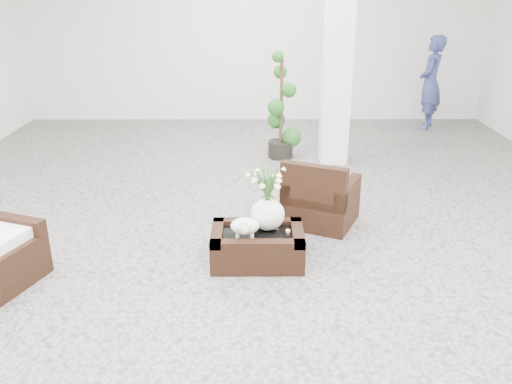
{
  "coord_description": "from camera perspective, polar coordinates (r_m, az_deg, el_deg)",
  "views": [
    {
      "loc": [
        -0.02,
        -5.13,
        2.61
      ],
      "look_at": [
        0.0,
        -0.1,
        0.62
      ],
      "focal_mm": 37.52,
      "sensor_mm": 36.0,
      "label": 1
    }
  ],
  "objects": [
    {
      "name": "ground",
      "position": [
        5.76,
        -0.0,
        -5.38
      ],
      "size": [
        11.0,
        11.0,
        0.0
      ],
      "primitive_type": "plane",
      "color": "gray",
      "rests_on": "ground"
    },
    {
      "name": "column",
      "position": [
        8.07,
        8.78,
        15.2
      ],
      "size": [
        0.4,
        0.4,
        3.5
      ],
      "primitive_type": "cube",
      "color": "white",
      "rests_on": "ground"
    },
    {
      "name": "coffee_table",
      "position": [
        5.31,
        0.14,
        -5.93
      ],
      "size": [
        0.9,
        0.6,
        0.31
      ],
      "primitive_type": "cube",
      "color": "black",
      "rests_on": "ground"
    },
    {
      "name": "sheep_figurine",
      "position": [
        5.11,
        -1.2,
        -3.84
      ],
      "size": [
        0.28,
        0.23,
        0.21
      ],
      "primitive_type": "ellipsoid",
      "color": "white",
      "rests_on": "coffee_table"
    },
    {
      "name": "planter_narcissus",
      "position": [
        5.18,
        1.25,
        0.07
      ],
      "size": [
        0.44,
        0.44,
        0.8
      ],
      "primitive_type": null,
      "color": "white",
      "rests_on": "coffee_table"
    },
    {
      "name": "tealight",
      "position": [
        5.26,
        3.42,
        -4.15
      ],
      "size": [
        0.04,
        0.04,
        0.03
      ],
      "primitive_type": "cylinder",
      "color": "white",
      "rests_on": "coffee_table"
    },
    {
      "name": "armchair",
      "position": [
        6.12,
        6.98,
        0.16
      ],
      "size": [
        0.97,
        0.95,
        0.79
      ],
      "primitive_type": "cube",
      "rotation": [
        0.0,
        0.0,
        2.71
      ],
      "color": "black",
      "rests_on": "ground"
    },
    {
      "name": "topiary",
      "position": [
        8.33,
        2.7,
        9.08
      ],
      "size": [
        0.43,
        0.43,
        1.63
      ],
      "primitive_type": null,
      "color": "#1D4E19",
      "rests_on": "ground"
    },
    {
      "name": "shopper",
      "position": [
        10.62,
        18.1,
        11.01
      ],
      "size": [
        0.63,
        0.74,
        1.72
      ],
      "primitive_type": "imported",
      "rotation": [
        0.0,
        0.0,
        -2.0
      ],
      "color": "navy",
      "rests_on": "ground"
    }
  ]
}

